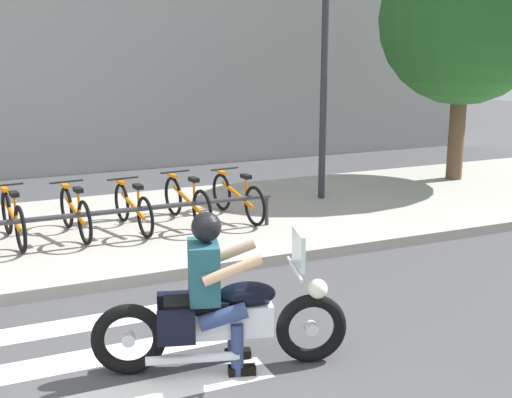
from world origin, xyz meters
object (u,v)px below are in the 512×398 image
(motorcycle, at_px, (223,319))
(street_lamp, at_px, (325,51))
(bicycle_2, at_px, (13,219))
(bicycle_6, at_px, (237,197))
(rider, at_px, (213,280))
(bike_rack, at_px, (81,217))
(bicycle_3, at_px, (75,213))
(bicycle_4, at_px, (133,208))
(tree_near_rack, at_px, (465,20))
(bicycle_5, at_px, (187,201))

(motorcycle, distance_m, street_lamp, 6.54)
(bicycle_2, height_order, bicycle_6, bicycle_2)
(rider, relative_size, bicycle_6, 0.85)
(bicycle_2, distance_m, bike_rack, 1.00)
(motorcycle, xyz_separation_m, bicycle_3, (-0.62, 4.21, 0.03))
(motorcycle, xyz_separation_m, street_lamp, (3.75, 4.87, 2.24))
(bicycle_4, distance_m, bike_rack, 1.00)
(motorcycle, xyz_separation_m, bike_rack, (-0.62, 3.65, 0.11))
(rider, height_order, bike_rack, rider)
(bicycle_3, distance_m, bike_rack, 0.56)
(bicycle_2, xyz_separation_m, bike_rack, (0.83, -0.55, 0.07))
(bicycle_3, distance_m, street_lamp, 4.94)
(bike_rack, distance_m, tree_near_rack, 8.28)
(bicycle_5, height_order, street_lamp, street_lamp)
(bicycle_5, xyz_separation_m, tree_near_rack, (6.00, 1.06, 2.77))
(bicycle_4, bearing_deg, street_lamp, 10.60)
(bicycle_3, relative_size, tree_near_rack, 0.32)
(rider, distance_m, tree_near_rack, 9.17)
(rider, bearing_deg, tree_near_rack, 36.39)
(tree_near_rack, bearing_deg, street_lamp, -173.08)
(bicycle_5, bearing_deg, bicycle_6, 0.04)
(bicycle_2, bearing_deg, bicycle_6, 0.02)
(rider, bearing_deg, street_lamp, 51.75)
(bicycle_5, bearing_deg, bicycle_4, 179.97)
(bicycle_5, xyz_separation_m, street_lamp, (2.71, 0.66, 2.21))
(bicycle_2, xyz_separation_m, bicycle_4, (1.66, 0.00, -0.02))
(bike_rack, height_order, tree_near_rack, tree_near_rack)
(motorcycle, relative_size, tree_near_rack, 0.45)
(rider, distance_m, bicycle_6, 4.63)
(bike_rack, height_order, street_lamp, street_lamp)
(bicycle_2, height_order, tree_near_rack, tree_near_rack)
(motorcycle, xyz_separation_m, bicycle_2, (-1.44, 4.21, 0.04))
(street_lamp, xyz_separation_m, tree_near_rack, (3.30, 0.40, 0.56))
(bicycle_3, xyz_separation_m, bicycle_5, (1.66, 0.00, 0.00))
(street_lamp, height_order, tree_near_rack, tree_near_rack)
(bicycle_2, relative_size, street_lamp, 0.36)
(bicycle_5, distance_m, bike_rack, 1.75)
(bicycle_4, height_order, street_lamp, street_lamp)
(bicycle_2, bearing_deg, street_lamp, 7.28)
(bike_rack, bearing_deg, bicycle_3, 90.05)
(bicycle_3, bearing_deg, bicycle_6, 0.02)
(tree_near_rack, bearing_deg, bike_rack, -168.08)
(bicycle_2, relative_size, tree_near_rack, 0.33)
(bicycle_3, relative_size, bicycle_4, 0.98)
(bicycle_2, relative_size, bicycle_4, 1.01)
(bicycle_6, height_order, bike_rack, bicycle_6)
(bicycle_3, height_order, bicycle_5, bicycle_5)
(bicycle_2, xyz_separation_m, tree_near_rack, (8.49, 1.06, 2.76))
(rider, relative_size, tree_near_rack, 0.29)
(bicycle_4, height_order, bicycle_6, bicycle_6)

